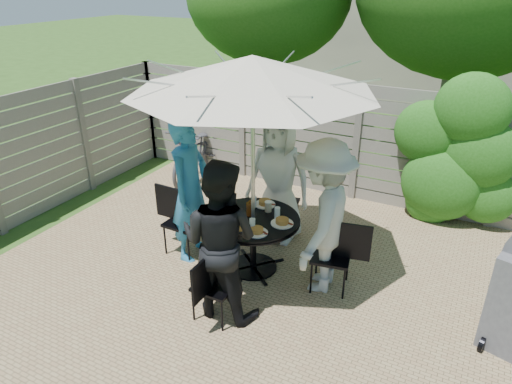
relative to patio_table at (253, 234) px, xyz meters
The scene contains 23 objects.
backyard_envelope 10.01m from the patio_table, 86.57° to the left, with size 60.00×60.00×5.00m.
patio_table is the anchor object (origin of this frame).
umbrella 1.87m from the patio_table, ahead, with size 2.81×2.81×2.55m.
chair_back 0.99m from the patio_table, 94.13° to the left, with size 0.51×0.69×0.92m.
person_back 0.91m from the patio_table, 94.04° to the left, with size 0.86×0.56×1.76m, color silver.
chair_left 0.99m from the patio_table, behind, with size 0.65×0.44×0.89m.
person_left 0.93m from the patio_table, behind, with size 0.66×0.44×1.82m, color teal.
chair_front 0.99m from the patio_table, 86.02° to the right, with size 0.40×0.60×0.83m.
person_front 0.91m from the patio_table, 85.96° to the right, with size 0.84×0.65×1.73m, color black.
chair_right 0.99m from the patio_table, ahead, with size 0.66×0.49×0.87m.
person_right 0.92m from the patio_table, ahead, with size 1.15×0.66×1.78m, color #AEAFAA.
plate_back 0.43m from the patio_table, 94.04° to the left, with size 0.26×0.26×0.06m.
plate_left 0.43m from the patio_table, behind, with size 0.26×0.26×0.06m.
plate_front 0.43m from the patio_table, 85.96° to the right, with size 0.26×0.26×0.06m.
plate_right 0.43m from the patio_table, ahead, with size 0.26×0.26×0.06m.
plate_extra 0.42m from the patio_table, 55.00° to the right, with size 0.24×0.24×0.06m.
glass_back 0.40m from the patio_table, 116.04° to the left, with size 0.07×0.07×0.14m, color silver.
glass_left 0.40m from the patio_table, 153.96° to the right, with size 0.07×0.07×0.14m, color silver.
glass_front 0.40m from the patio_table, 63.96° to the right, with size 0.07×0.07×0.14m, color silver.
glass_right 0.40m from the patio_table, 26.04° to the left, with size 0.07×0.07×0.14m, color silver.
syrup_jug 0.30m from the patio_table, 144.23° to the left, with size 0.09×0.09×0.16m, color #59280C.
coffee_cup 0.37m from the patio_table, 69.60° to the left, with size 0.08×0.08×0.12m, color #C6B293.
bicycle 3.02m from the patio_table, 136.67° to the left, with size 0.63×1.82×0.96m, color #333338.
Camera 1 is at (1.68, -3.59, 3.26)m, focal length 32.00 mm.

